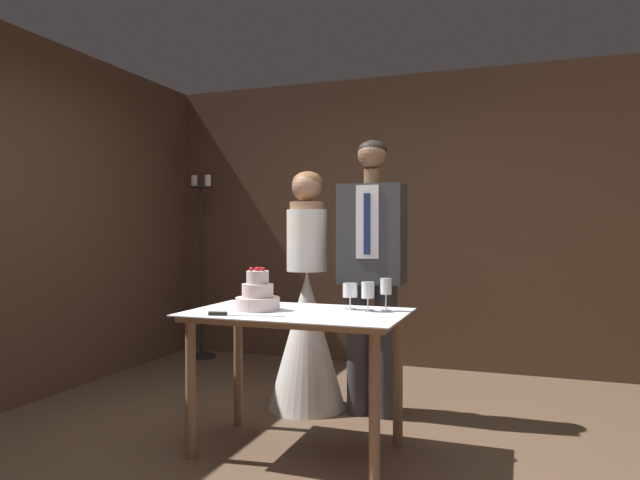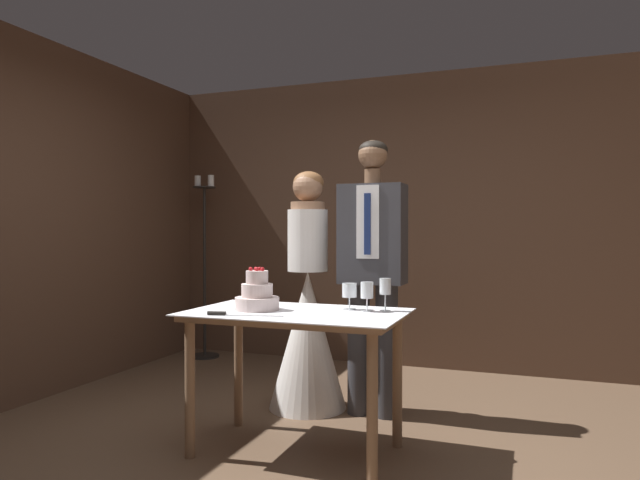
{
  "view_description": "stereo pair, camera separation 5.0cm",
  "coord_description": "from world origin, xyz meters",
  "px_view_note": "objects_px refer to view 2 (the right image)",
  "views": [
    {
      "loc": [
        1.17,
        -2.7,
        1.23
      ],
      "look_at": [
        -0.01,
        0.62,
        1.18
      ],
      "focal_mm": 32.0,
      "sensor_mm": 36.0,
      "label": 1
    },
    {
      "loc": [
        1.22,
        -2.68,
        1.23
      ],
      "look_at": [
        -0.01,
        0.62,
        1.18
      ],
      "focal_mm": 32.0,
      "sensor_mm": 36.0,
      "label": 2
    }
  ],
  "objects_px": {
    "cake_table": "(296,331)",
    "candle_stand": "(205,275)",
    "bride": "(308,321)",
    "groom": "(373,263)",
    "wine_glass_middle": "(349,292)",
    "wine_glass_far": "(367,292)",
    "cake_knife": "(230,314)",
    "wine_glass_near": "(385,288)",
    "tiered_cake": "(257,296)"
  },
  "relations": [
    {
      "from": "cake_table",
      "to": "wine_glass_far",
      "type": "xyz_separation_m",
      "value": [
        0.37,
        0.14,
        0.22
      ]
    },
    {
      "from": "groom",
      "to": "cake_table",
      "type": "bearing_deg",
      "value": -106.97
    },
    {
      "from": "cake_table",
      "to": "tiered_cake",
      "type": "distance_m",
      "value": 0.3
    },
    {
      "from": "cake_table",
      "to": "groom",
      "type": "xyz_separation_m",
      "value": [
        0.23,
        0.77,
        0.34
      ]
    },
    {
      "from": "wine_glass_far",
      "to": "cake_table",
      "type": "bearing_deg",
      "value": -159.75
    },
    {
      "from": "wine_glass_far",
      "to": "bride",
      "type": "xyz_separation_m",
      "value": [
        -0.6,
        0.63,
        -0.29
      ]
    },
    {
      "from": "tiered_cake",
      "to": "wine_glass_far",
      "type": "distance_m",
      "value": 0.62
    },
    {
      "from": "wine_glass_near",
      "to": "wine_glass_far",
      "type": "xyz_separation_m",
      "value": [
        -0.09,
        -0.06,
        -0.02
      ]
    },
    {
      "from": "cake_knife",
      "to": "tiered_cake",
      "type": "bearing_deg",
      "value": 68.64
    },
    {
      "from": "cake_table",
      "to": "wine_glass_far",
      "type": "bearing_deg",
      "value": 20.25
    },
    {
      "from": "wine_glass_near",
      "to": "cake_table",
      "type": "bearing_deg",
      "value": -157.34
    },
    {
      "from": "wine_glass_near",
      "to": "wine_glass_far",
      "type": "height_order",
      "value": "wine_glass_near"
    },
    {
      "from": "tiered_cake",
      "to": "cake_knife",
      "type": "height_order",
      "value": "tiered_cake"
    },
    {
      "from": "cake_knife",
      "to": "wine_glass_middle",
      "type": "distance_m",
      "value": 0.69
    },
    {
      "from": "cake_table",
      "to": "wine_glass_middle",
      "type": "xyz_separation_m",
      "value": [
        0.26,
        0.18,
        0.21
      ]
    },
    {
      "from": "bride",
      "to": "candle_stand",
      "type": "height_order",
      "value": "candle_stand"
    },
    {
      "from": "bride",
      "to": "cake_knife",
      "type": "bearing_deg",
      "value": -91.95
    },
    {
      "from": "cake_table",
      "to": "cake_knife",
      "type": "xyz_separation_m",
      "value": [
        -0.27,
        -0.26,
        0.12
      ]
    },
    {
      "from": "tiered_cake",
      "to": "wine_glass_far",
      "type": "relative_size",
      "value": 1.52
    },
    {
      "from": "tiered_cake",
      "to": "wine_glass_middle",
      "type": "distance_m",
      "value": 0.53
    },
    {
      "from": "wine_glass_near",
      "to": "bride",
      "type": "distance_m",
      "value": 0.95
    },
    {
      "from": "groom",
      "to": "candle_stand",
      "type": "xyz_separation_m",
      "value": [
        -2.01,
        1.14,
        -0.21
      ]
    },
    {
      "from": "candle_stand",
      "to": "tiered_cake",
      "type": "bearing_deg",
      "value": -51.36
    },
    {
      "from": "wine_glass_far",
      "to": "groom",
      "type": "xyz_separation_m",
      "value": [
        -0.14,
        0.63,
        0.13
      ]
    },
    {
      "from": "cake_table",
      "to": "wine_glass_far",
      "type": "height_order",
      "value": "wine_glass_far"
    },
    {
      "from": "tiered_cake",
      "to": "bride",
      "type": "xyz_separation_m",
      "value": [
        -0.0,
        0.79,
        -0.26
      ]
    },
    {
      "from": "bride",
      "to": "cake_table",
      "type": "bearing_deg",
      "value": -73.05
    },
    {
      "from": "bride",
      "to": "candle_stand",
      "type": "relative_size",
      "value": 0.93
    },
    {
      "from": "wine_glass_far",
      "to": "bride",
      "type": "height_order",
      "value": "bride"
    },
    {
      "from": "wine_glass_middle",
      "to": "candle_stand",
      "type": "height_order",
      "value": "candle_stand"
    },
    {
      "from": "wine_glass_middle",
      "to": "bride",
      "type": "distance_m",
      "value": 0.81
    },
    {
      "from": "groom",
      "to": "tiered_cake",
      "type": "bearing_deg",
      "value": -120.73
    },
    {
      "from": "cake_knife",
      "to": "wine_glass_far",
      "type": "distance_m",
      "value": 0.76
    },
    {
      "from": "groom",
      "to": "candle_stand",
      "type": "distance_m",
      "value": 2.32
    },
    {
      "from": "wine_glass_near",
      "to": "groom",
      "type": "xyz_separation_m",
      "value": [
        -0.23,
        0.57,
        0.11
      ]
    },
    {
      "from": "bride",
      "to": "groom",
      "type": "distance_m",
      "value": 0.62
    },
    {
      "from": "tiered_cake",
      "to": "wine_glass_near",
      "type": "distance_m",
      "value": 0.73
    },
    {
      "from": "cake_table",
      "to": "tiered_cake",
      "type": "height_order",
      "value": "tiered_cake"
    },
    {
      "from": "cake_table",
      "to": "candle_stand",
      "type": "xyz_separation_m",
      "value": [
        -1.77,
        1.91,
        0.13
      ]
    },
    {
      "from": "candle_stand",
      "to": "cake_knife",
      "type": "bearing_deg",
      "value": -55.28
    },
    {
      "from": "wine_glass_far",
      "to": "bride",
      "type": "bearing_deg",
      "value": 133.84
    },
    {
      "from": "cake_table",
      "to": "wine_glass_far",
      "type": "distance_m",
      "value": 0.45
    },
    {
      "from": "wine_glass_near",
      "to": "wine_glass_far",
      "type": "bearing_deg",
      "value": -148.35
    },
    {
      "from": "wine_glass_far",
      "to": "candle_stand",
      "type": "bearing_deg",
      "value": 140.46
    },
    {
      "from": "tiered_cake",
      "to": "wine_glass_middle",
      "type": "xyz_separation_m",
      "value": [
        0.49,
        0.2,
        0.02
      ]
    },
    {
      "from": "tiered_cake",
      "to": "wine_glass_far",
      "type": "bearing_deg",
      "value": 14.49
    },
    {
      "from": "wine_glass_middle",
      "to": "candle_stand",
      "type": "relative_size",
      "value": 0.09
    },
    {
      "from": "wine_glass_near",
      "to": "candle_stand",
      "type": "bearing_deg",
      "value": 142.5
    },
    {
      "from": "wine_glass_near",
      "to": "bride",
      "type": "bearing_deg",
      "value": 140.46
    },
    {
      "from": "cake_table",
      "to": "candle_stand",
      "type": "distance_m",
      "value": 2.61
    }
  ]
}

